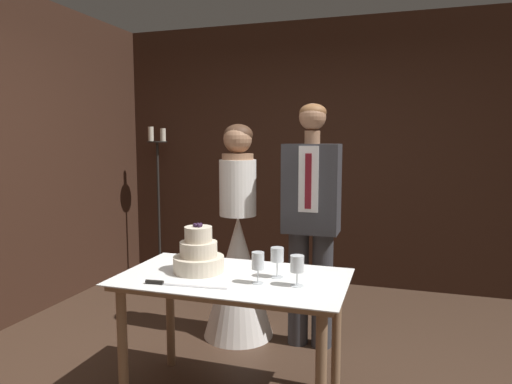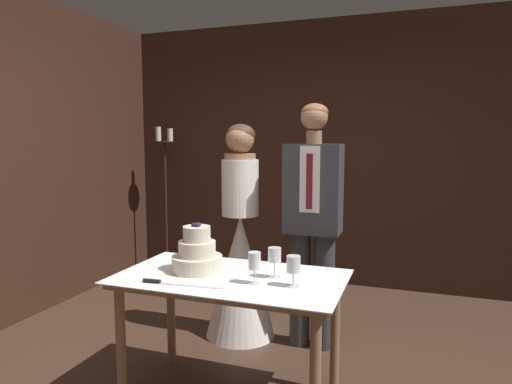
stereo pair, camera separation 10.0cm
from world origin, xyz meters
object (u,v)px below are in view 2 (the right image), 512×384
wine_glass_far (275,256)px  groom (313,216)px  wine_glass_near (255,262)px  candle_stand (166,205)px  bride (240,259)px  cake_knife (167,283)px  cake_table (231,292)px  wine_glass_middle (293,265)px  tiered_cake (197,254)px

wine_glass_far → groom: (0.04, 0.81, 0.10)m
wine_glass_near → candle_stand: bearing=130.1°
groom → bride: bearing=179.9°
cake_knife → bride: bearing=85.4°
cake_knife → wine_glass_near: bearing=15.4°
cake_table → bride: bride is taller
bride → candle_stand: (-1.41, 1.27, 0.18)m
wine_glass_far → bride: (-0.53, 0.81, -0.27)m
wine_glass_near → bride: (-0.46, 0.95, -0.26)m
cake_knife → cake_table: bearing=37.8°
candle_stand → wine_glass_middle: bearing=-46.6°
bride → groom: bearing=-0.1°
tiered_cake → bride: 0.88m
wine_glass_far → wine_glass_near: bearing=-117.2°
wine_glass_far → candle_stand: 2.84m
wine_glass_far → bride: 1.00m
groom → tiered_cake: bearing=-121.1°
wine_glass_near → wine_glass_middle: bearing=5.9°
cake_table → cake_knife: 0.38m
wine_glass_near → wine_glass_middle: 0.21m
wine_glass_far → wine_glass_middle: bearing=-39.3°
groom → candle_stand: bearing=147.2°
tiered_cake → cake_knife: size_ratio=0.65×
cake_knife → bride: (-0.02, 1.12, -0.15)m
cake_knife → wine_glass_middle: size_ratio=2.76×
tiered_cake → wine_glass_near: bearing=-15.2°
cake_table → bride: size_ratio=0.79×
cake_knife → wine_glass_near: wine_glass_near is taller
wine_glass_near → wine_glass_middle: (0.21, 0.02, -0.00)m
wine_glass_middle → bride: 1.17m
cake_table → tiered_cake: (-0.22, 0.03, 0.20)m
cake_table → candle_stand: 2.72m
cake_table → groom: 0.96m
cake_knife → wine_glass_far: 0.60m
wine_glass_far → cake_table: bearing=-167.4°
cake_table → wine_glass_far: wine_glass_far is taller
cake_table → wine_glass_middle: size_ratio=7.79×
cake_knife → bride: size_ratio=0.28×
cake_table → wine_glass_near: size_ratio=7.45×
wine_glass_middle → groom: (-0.10, 0.92, 0.11)m
bride → candle_stand: size_ratio=0.99×
tiered_cake → wine_glass_far: (0.47, 0.03, 0.03)m
cake_knife → wine_glass_far: (0.51, 0.30, 0.12)m
cake_table → wine_glass_far: 0.34m
wine_glass_near → bride: 1.08m
cake_table → wine_glass_near: 0.29m
wine_glass_far → candle_stand: size_ratio=0.10×
cake_knife → tiered_cake: bearing=76.2°
groom → cake_table: bearing=-108.1°
wine_glass_near → groom: 0.96m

